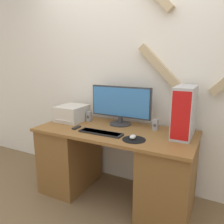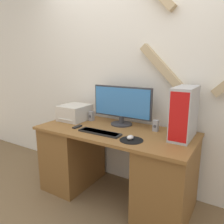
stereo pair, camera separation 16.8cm
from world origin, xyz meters
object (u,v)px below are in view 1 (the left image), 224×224
at_px(computer_tower, 184,112).
at_px(speaker_left, 89,116).
at_px(mouse, 133,137).
at_px(speaker_right, 155,125).
at_px(keyboard, 101,133).
at_px(monitor, 120,104).
at_px(printer, 72,113).
at_px(remote_control, 77,128).

xyz_separation_m(computer_tower, speaker_left, (-1.08, 0.05, -0.18)).
distance_m(mouse, speaker_right, 0.38).
bearing_deg(keyboard, computer_tower, 21.73).
height_order(monitor, mouse, monitor).
height_order(keyboard, mouse, mouse).
height_order(computer_tower, speaker_left, computer_tower).
relative_size(computer_tower, speaker_left, 4.19).
height_order(monitor, printer, monitor).
xyz_separation_m(monitor, mouse, (0.30, -0.39, -0.21)).
bearing_deg(printer, monitor, 10.87).
xyz_separation_m(mouse, remote_control, (-0.66, 0.04, -0.02)).
xyz_separation_m(printer, remote_control, (0.23, -0.23, -0.08)).
bearing_deg(speaker_left, computer_tower, -2.50).
distance_m(speaker_left, remote_control, 0.31).
distance_m(monitor, speaker_left, 0.43).
bearing_deg(printer, keyboard, -25.97).
height_order(computer_tower, speaker_right, computer_tower).
xyz_separation_m(keyboard, remote_control, (-0.32, 0.03, -0.00)).
bearing_deg(printer, mouse, -17.22).
relative_size(printer, remote_control, 2.97).
relative_size(monitor, keyboard, 1.56).
height_order(monitor, computer_tower, computer_tower).
bearing_deg(monitor, speaker_right, -3.16).
xyz_separation_m(computer_tower, printer, (-1.28, -0.02, -0.15)).
relative_size(mouse, speaker_right, 0.69).
bearing_deg(computer_tower, remote_control, -166.17).
relative_size(monitor, speaker_right, 6.16).
xyz_separation_m(mouse, printer, (-0.89, 0.28, 0.07)).
distance_m(printer, speaker_left, 0.21).
bearing_deg(mouse, speaker_right, 74.05).
bearing_deg(monitor, computer_tower, -7.26).
xyz_separation_m(speaker_left, speaker_right, (0.80, 0.02, 0.00)).
bearing_deg(remote_control, speaker_left, 96.89).
relative_size(keyboard, printer, 1.30).
xyz_separation_m(keyboard, speaker_left, (-0.35, 0.34, 0.05)).
distance_m(keyboard, printer, 0.62).
distance_m(mouse, speaker_left, 0.78).
xyz_separation_m(computer_tower, remote_control, (-1.05, -0.26, -0.23)).
relative_size(speaker_left, speaker_right, 1.00).
bearing_deg(mouse, remote_control, 176.30).
xyz_separation_m(keyboard, computer_tower, (0.73, 0.29, 0.23)).
height_order(mouse, speaker_right, speaker_right).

